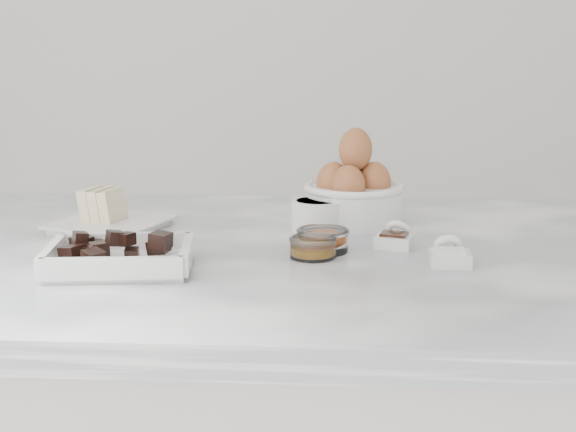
% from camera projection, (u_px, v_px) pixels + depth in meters
% --- Properties ---
extents(marble_slab, '(1.20, 0.80, 0.04)m').
position_uv_depth(marble_slab, '(273.00, 259.00, 1.19)').
color(marble_slab, white).
rests_on(marble_slab, cabinet).
extents(chocolate_dish, '(0.21, 0.17, 0.05)m').
position_uv_depth(chocolate_dish, '(120.00, 253.00, 1.06)').
color(chocolate_dish, white).
rests_on(chocolate_dish, marble_slab).
extents(butter_plate, '(0.20, 0.20, 0.07)m').
position_uv_depth(butter_plate, '(109.00, 216.00, 1.29)').
color(butter_plate, white).
rests_on(butter_plate, marble_slab).
extents(sugar_ramekin, '(0.08, 0.08, 0.05)m').
position_uv_depth(sugar_ramekin, '(317.00, 214.00, 1.28)').
color(sugar_ramekin, white).
rests_on(sugar_ramekin, marble_slab).
extents(egg_bowl, '(0.17, 0.17, 0.16)m').
position_uv_depth(egg_bowl, '(354.00, 193.00, 1.33)').
color(egg_bowl, white).
rests_on(egg_bowl, marble_slab).
extents(honey_bowl, '(0.07, 0.07, 0.03)m').
position_uv_depth(honey_bowl, '(313.00, 247.00, 1.12)').
color(honey_bowl, white).
rests_on(honey_bowl, marble_slab).
extents(zest_bowl, '(0.08, 0.08, 0.03)m').
position_uv_depth(zest_bowl, '(323.00, 239.00, 1.16)').
color(zest_bowl, white).
rests_on(zest_bowl, marble_slab).
extents(vanilla_spoon, '(0.06, 0.07, 0.04)m').
position_uv_depth(vanilla_spoon, '(395.00, 238.00, 1.18)').
color(vanilla_spoon, white).
rests_on(vanilla_spoon, marble_slab).
extents(salt_spoon, '(0.05, 0.07, 0.04)m').
position_uv_depth(salt_spoon, '(449.00, 255.00, 1.09)').
color(salt_spoon, white).
rests_on(salt_spoon, marble_slab).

